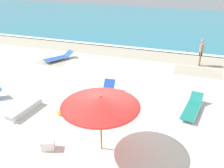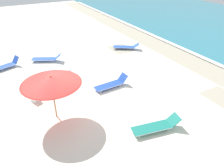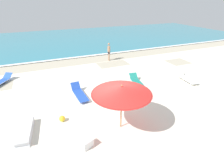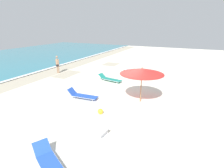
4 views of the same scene
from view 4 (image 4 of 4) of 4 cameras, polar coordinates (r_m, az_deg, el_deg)
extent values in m
cube|color=silver|center=(11.72, 3.39, -5.14)|extent=(60.00, 60.00, 0.16)
cube|color=#B8AE96|center=(17.20, -26.73, 0.97)|extent=(57.00, 2.20, 0.00)
cube|color=#B8AE96|center=(17.98, -14.49, 3.11)|extent=(2.93, 1.69, 0.00)
cube|color=#B8AE96|center=(22.00, -0.38, 6.49)|extent=(2.06, 1.80, 0.00)
cube|color=white|center=(18.16, -29.22, 1.63)|extent=(56.00, 0.44, 0.01)
cylinder|color=#9E7547|center=(11.03, 9.46, -0.87)|extent=(0.06, 0.06, 2.01)
cone|color=red|center=(10.74, 9.75, 4.19)|extent=(2.70, 2.70, 0.35)
cylinder|color=#A4221E|center=(10.78, 9.70, 3.34)|extent=(2.62, 2.62, 0.01)
sphere|color=#9E7547|center=(10.69, 9.81, 5.25)|extent=(0.07, 0.07, 0.07)
cube|color=white|center=(8.36, -7.50, -14.81)|extent=(0.81, 1.86, 0.03)
cube|color=silver|center=(8.38, -7.49, -14.98)|extent=(0.83, 1.90, 0.04)
cube|color=white|center=(8.36, -7.98, -14.14)|extent=(0.81, 1.86, 0.03)
cube|color=silver|center=(8.38, -7.97, -14.31)|extent=(0.83, 1.90, 0.04)
cube|color=white|center=(8.30, -7.84, -13.71)|extent=(0.81, 1.86, 0.03)
cube|color=silver|center=(8.31, -7.83, -13.89)|extent=(0.83, 1.90, 0.04)
cube|color=white|center=(8.24, -7.74, -13.26)|extent=(0.81, 1.86, 0.03)
cube|color=silver|center=(8.26, -7.73, -13.44)|extent=(0.83, 1.90, 0.04)
cylinder|color=silver|center=(6.73, -16.26, -23.89)|extent=(0.80, 1.52, 0.03)
cube|color=blue|center=(7.35, -21.96, -18.61)|extent=(0.71, 0.65, 0.38)
cylinder|color=silver|center=(7.17, -22.79, -22.60)|extent=(0.03, 0.03, 0.16)
cylinder|color=silver|center=(7.26, -18.66, -21.46)|extent=(0.03, 0.03, 0.16)
cube|color=white|center=(18.26, 7.11, 4.36)|extent=(0.74, 1.74, 0.03)
cylinder|color=silver|center=(17.99, 6.74, 4.16)|extent=(0.17, 1.69, 0.03)
cylinder|color=silver|center=(18.53, 7.48, 4.56)|extent=(0.17, 1.69, 0.03)
cube|color=white|center=(18.62, 4.23, 5.40)|extent=(0.60, 0.42, 0.44)
cylinder|color=silver|center=(17.82, 8.74, 3.61)|extent=(0.03, 0.03, 0.16)
cylinder|color=silver|center=(18.28, 9.32, 3.97)|extent=(0.03, 0.03, 0.16)
cylinder|color=silver|center=(18.32, 4.88, 4.17)|extent=(0.03, 0.03, 0.16)
cylinder|color=silver|center=(18.77, 5.55, 4.51)|extent=(0.03, 0.03, 0.16)
cube|color=#1E8475|center=(15.09, 0.02, 1.44)|extent=(0.90, 1.84, 0.03)
cylinder|color=silver|center=(14.85, -0.65, 1.16)|extent=(0.34, 1.74, 0.03)
cylinder|color=silver|center=(15.32, 0.67, 1.71)|extent=(0.34, 1.74, 0.03)
cube|color=#1E8475|center=(15.67, -3.26, 2.72)|extent=(0.65, 0.55, 0.36)
cylinder|color=silver|center=(14.55, 1.65, 0.38)|extent=(0.03, 0.03, 0.16)
cylinder|color=silver|center=(14.95, 2.74, 0.88)|extent=(0.03, 0.03, 0.16)
cylinder|color=silver|center=(15.31, -2.63, 1.31)|extent=(0.03, 0.03, 0.16)
cylinder|color=silver|center=(15.70, -1.49, 1.76)|extent=(0.03, 0.03, 0.16)
cube|color=blue|center=(11.71, -8.68, -4.00)|extent=(0.72, 1.72, 0.03)
cylinder|color=silver|center=(11.47, -9.42, -4.54)|extent=(0.15, 1.68, 0.03)
cylinder|color=silver|center=(11.95, -7.98, -3.49)|extent=(0.15, 1.68, 0.03)
cube|color=blue|center=(12.14, -12.93, -2.38)|extent=(0.60, 0.43, 0.43)
cylinder|color=silver|center=(11.25, -6.38, -5.40)|extent=(0.03, 0.03, 0.16)
cylinder|color=silver|center=(11.66, -5.24, -4.46)|extent=(0.03, 0.03, 0.16)
cylinder|color=silver|center=(11.87, -12.03, -4.39)|extent=(0.03, 0.03, 0.16)
cylinder|color=silver|center=(12.26, -10.75, -3.53)|extent=(0.03, 0.03, 0.16)
cylinder|color=#A37A5B|center=(18.69, -17.44, 4.84)|extent=(0.11, 0.11, 0.90)
cylinder|color=#A37A5B|center=(18.54, -17.04, 4.77)|extent=(0.11, 0.11, 0.90)
cube|color=black|center=(18.54, -17.35, 5.92)|extent=(0.22, 0.32, 0.24)
cylinder|color=#A37A5B|center=(18.47, -17.46, 6.99)|extent=(0.27, 0.27, 0.55)
cylinder|color=#A37A5B|center=(18.61, -17.82, 7.02)|extent=(0.08, 0.08, 0.55)
cylinder|color=#A37A5B|center=(18.33, -17.09, 6.93)|extent=(0.08, 0.08, 0.55)
sphere|color=#A37A5B|center=(18.38, -17.61, 8.47)|extent=(0.21, 0.21, 0.21)
sphere|color=yellow|center=(9.72, -3.82, -8.91)|extent=(0.30, 0.30, 0.30)
cube|color=white|center=(9.57, 9.73, -9.57)|extent=(0.57, 0.50, 0.32)
cube|color=white|center=(9.49, 9.79, -8.58)|extent=(0.60, 0.52, 0.05)
camera|label=1|loc=(13.36, 45.66, 20.12)|focal=40.00mm
camera|label=2|loc=(18.80, 23.66, 23.51)|focal=35.00mm
camera|label=3|loc=(7.84, 53.44, 18.23)|focal=28.00mm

